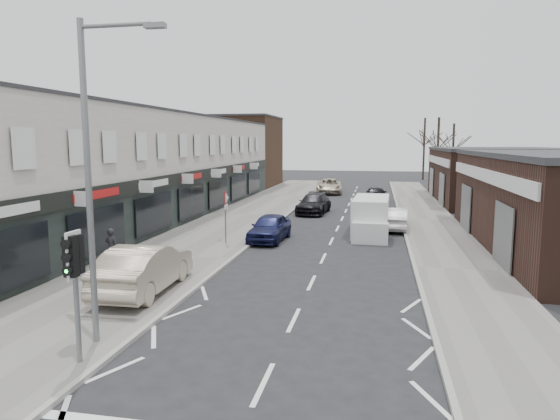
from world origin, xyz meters
The scene contains 20 objects.
ground centered at (0.00, 0.00, 0.00)m, with size 160.00×160.00×0.00m, color black.
pavement_left centered at (-6.75, 22.00, 0.06)m, with size 5.50×64.00×0.12m, color slate.
pavement_right centered at (5.75, 22.00, 0.06)m, with size 3.50×64.00×0.12m, color slate.
shop_terrace_left centered at (-13.50, 19.50, 3.55)m, with size 8.00×41.00×7.10m, color beige.
brick_block_far centered at (-13.50, 45.00, 4.00)m, with size 8.00×10.00×8.00m, color #462E1E.
right_unit_far centered at (12.50, 34.00, 2.25)m, with size 10.00×16.00×4.50m, color #39221A.
tree_far_a centered at (9.00, 48.00, 0.00)m, with size 3.60×3.60×8.00m, color #382D26, non-canonical shape.
tree_far_b centered at (11.50, 54.00, 0.00)m, with size 3.60×3.60×7.50m, color #382D26, non-canonical shape.
tree_far_c centered at (8.50, 60.00, 0.00)m, with size 3.60×3.60×8.50m, color #382D26, non-canonical shape.
traffic_light centered at (-4.40, -2.02, 2.41)m, with size 0.28×0.60×3.10m.
street_lamp centered at (-4.53, -0.80, 4.62)m, with size 2.23×0.22×8.00m.
warning_sign centered at (-5.16, 12.00, 2.20)m, with size 0.12×0.80×2.70m.
white_van centered at (2.00, 16.30, 1.00)m, with size 2.07×5.48×2.11m.
sedan_on_pavement centered at (-5.44, 3.46, 0.94)m, with size 1.74×5.00×1.65m, color #AEA08B.
pedestrian centered at (-8.31, 6.35, 0.92)m, with size 0.59×0.38×1.61m, color black.
parked_car_left_a centered at (-3.24, 13.53, 0.71)m, with size 1.68×4.18×1.42m, color #141840.
parked_car_left_b centered at (-2.24, 24.22, 0.71)m, with size 2.00×4.91×1.43m, color black.
parked_car_left_c centered at (-2.52, 38.68, 0.75)m, with size 2.49×5.40×1.50m, color #B5AA90.
parked_car_right_a centered at (3.41, 18.26, 0.67)m, with size 1.42×4.06×1.34m, color silver.
parked_car_right_b centered at (2.20, 31.51, 0.73)m, with size 1.72×4.28×1.46m, color black.
Camera 1 is at (2.33, -11.95, 5.21)m, focal length 32.00 mm.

